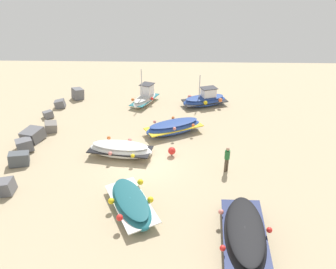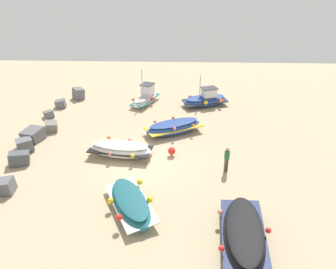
{
  "view_description": "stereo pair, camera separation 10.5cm",
  "coord_description": "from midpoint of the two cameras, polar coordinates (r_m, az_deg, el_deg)",
  "views": [
    {
      "loc": [
        -17.78,
        -2.15,
        11.35
      ],
      "look_at": [
        2.16,
        -1.54,
        0.9
      ],
      "focal_mm": 34.68,
      "sensor_mm": 36.0,
      "label": 1
    },
    {
      "loc": [
        -17.77,
        -2.25,
        11.35
      ],
      "look_at": [
        2.16,
        -1.54,
        0.9
      ],
      "focal_mm": 34.68,
      "sensor_mm": 36.0,
      "label": 2
    }
  ],
  "objects": [
    {
      "name": "fishing_boat_5",
      "position": [
        29.96,
        -3.86,
        6.49
      ],
      "size": [
        3.94,
        2.61,
        3.42
      ],
      "rotation": [
        0.0,
        0.0,
        5.9
      ],
      "color": "white",
      "rests_on": "ground_plane"
    },
    {
      "name": "fishing_boat_0",
      "position": [
        24.43,
        1.15,
        1.3
      ],
      "size": [
        3.5,
        4.7,
        1.04
      ],
      "rotation": [
        0.0,
        0.0,
        2.05
      ],
      "color": "#2D4C9E",
      "rests_on": "ground_plane"
    },
    {
      "name": "mooring_buoy_1",
      "position": [
        21.58,
        0.8,
        -2.9
      ],
      "size": [
        0.51,
        0.51,
        0.64
      ],
      "color": "#3F3F42",
      "rests_on": "ground_plane"
    },
    {
      "name": "breakwater_rocks",
      "position": [
        23.04,
        -24.55,
        -3.55
      ],
      "size": [
        22.76,
        2.57,
        1.25
      ],
      "color": "slate",
      "rests_on": "ground_plane"
    },
    {
      "name": "fishing_boat_1",
      "position": [
        15.7,
        13.33,
        -16.8
      ],
      "size": [
        5.18,
        2.44,
        1.14
      ],
      "rotation": [
        0.0,
        0.0,
        6.2
      ],
      "color": "black",
      "rests_on": "ground_plane"
    },
    {
      "name": "ground_plane",
      "position": [
        21.2,
        -4.25,
        -4.8
      ],
      "size": [
        49.0,
        49.0,
        0.0
      ],
      "primitive_type": "plane",
      "color": "tan"
    },
    {
      "name": "fishing_boat_4",
      "position": [
        21.75,
        -8.23,
        -2.6
      ],
      "size": [
        2.44,
        4.49,
        0.98
      ],
      "rotation": [
        0.0,
        0.0,
        1.42
      ],
      "color": "white",
      "rests_on": "ground_plane"
    },
    {
      "name": "fishing_boat_3",
      "position": [
        17.24,
        -6.46,
        -11.83
      ],
      "size": [
        4.54,
        3.38,
        0.95
      ],
      "rotation": [
        0.0,
        0.0,
        0.46
      ],
      "color": "#1E6670",
      "rests_on": "ground_plane"
    },
    {
      "name": "fishing_boat_2",
      "position": [
        29.63,
        6.71,
        6.09
      ],
      "size": [
        2.99,
        4.44,
        2.96
      ],
      "rotation": [
        0.0,
        0.0,
        5.07
      ],
      "color": "#2D4C9E",
      "rests_on": "ground_plane"
    },
    {
      "name": "person_walking",
      "position": [
        20.02,
        10.44,
        -4.05
      ],
      "size": [
        0.32,
        0.32,
        1.7
      ],
      "rotation": [
        0.0,
        0.0,
        3.77
      ],
      "color": "brown",
      "rests_on": "ground_plane"
    }
  ]
}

